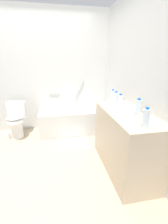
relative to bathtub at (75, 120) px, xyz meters
The scene contains 18 objects.
ground_plane 1.29m from the bathtub, 127.15° to the right, with size 4.14×4.14×0.00m, color tan.
wall_back_tiled 1.32m from the bathtub, 153.35° to the left, with size 3.54×0.10×2.58m, color silver.
wall_right_mirror 1.67m from the bathtub, 49.39° to the right, with size 0.10×3.07×2.58m, color silver.
bathtub is the anchor object (origin of this frame).
toilet 1.22m from the bathtub, behind, with size 0.35×0.49×0.75m.
vanity_counter 1.50m from the bathtub, 68.79° to the right, with size 0.54×1.23×0.88m, color tan.
sink_basin 1.63m from the bathtub, 69.52° to the right, with size 0.33×0.33×0.06m, color white.
sink_faucet 1.70m from the bathtub, 62.82° to the right, with size 0.11×0.15×0.08m.
water_bottle_0 1.44m from the bathtub, 64.62° to the right, with size 0.07×0.07×0.20m.
water_bottle_1 2.09m from the bathtub, 75.68° to the right, with size 0.07×0.07×0.23m.
water_bottle_2 1.88m from the bathtub, 72.07° to the right, with size 0.07×0.07×0.26m.
water_bottle_3 1.24m from the bathtub, 58.83° to the right, with size 0.06×0.06×0.22m.
water_bottle_4 1.36m from the bathtub, 63.78° to the right, with size 0.07×0.07×0.22m.
drinking_glass_0 1.93m from the bathtub, 75.64° to the right, with size 0.07×0.07×0.08m, color white.
drinking_glass_1 1.26m from the bathtub, 62.92° to the right, with size 0.06×0.06×0.10m, color white.
soap_dish 1.97m from the bathtub, 73.16° to the right, with size 0.09×0.06×0.02m, color white.
bath_mat 0.65m from the bathtub, 100.85° to the right, with size 0.55×0.42×0.01m, color white.
toilet_paper_roll 1.44m from the bathtub, behind, with size 0.11×0.11×0.13m, color white.
Camera 1 is at (0.37, -2.19, 1.54)m, focal length 24.56 mm.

